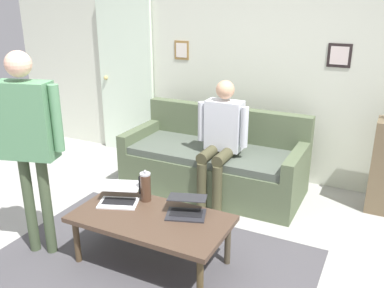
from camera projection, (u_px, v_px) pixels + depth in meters
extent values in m
plane|color=#A8A7A1|center=(152.00, 262.00, 3.42)|extent=(7.68, 7.68, 0.00)
cube|color=#48464A|center=(146.00, 268.00, 3.34)|extent=(2.55, 1.82, 0.01)
cube|color=silver|center=(247.00, 62.00, 4.82)|extent=(7.04, 0.10, 2.70)
cube|color=olive|center=(182.00, 50.00, 5.10)|extent=(0.19, 0.02, 0.23)
cube|color=silver|center=(181.00, 50.00, 5.09)|extent=(0.15, 0.00, 0.17)
cube|color=black|center=(339.00, 55.00, 4.31)|extent=(0.24, 0.02, 0.24)
cube|color=silver|center=(339.00, 56.00, 4.30)|extent=(0.18, 0.00, 0.19)
cube|color=tan|center=(137.00, 24.00, 5.27)|extent=(0.22, 0.02, 0.33)
cube|color=silver|center=(136.00, 24.00, 5.26)|extent=(0.17, 0.00, 0.25)
cube|color=silver|center=(126.00, 79.00, 5.55)|extent=(0.82, 0.05, 2.05)
sphere|color=tan|center=(106.00, 78.00, 5.65)|extent=(0.06, 0.06, 0.06)
cube|color=#546245|center=(213.00, 172.00, 4.64)|extent=(1.96, 0.87, 0.42)
cube|color=#4F584D|center=(213.00, 152.00, 4.54)|extent=(1.72, 0.79, 0.08)
cube|color=#546245|center=(226.00, 126.00, 4.80)|extent=(1.96, 0.14, 0.46)
cube|color=#546245|center=(298.00, 160.00, 4.15)|extent=(0.12, 0.87, 0.20)
cube|color=#546245|center=(142.00, 135.00, 4.92)|extent=(0.12, 0.87, 0.20)
cube|color=#4A3629|center=(151.00, 219.00, 3.28)|extent=(1.25, 0.66, 0.04)
cylinder|color=#4E3F24|center=(200.00, 280.00, 2.90)|extent=(0.05, 0.05, 0.39)
cylinder|color=#4C3A27|center=(77.00, 241.00, 3.37)|extent=(0.05, 0.05, 0.39)
cylinder|color=#463D2D|center=(228.00, 243.00, 3.34)|extent=(0.05, 0.05, 0.39)
cylinder|color=#4A3021|center=(115.00, 213.00, 3.81)|extent=(0.05, 0.05, 0.39)
cube|color=silver|center=(118.00, 203.00, 3.48)|extent=(0.38, 0.31, 0.01)
cube|color=black|center=(119.00, 201.00, 3.49)|extent=(0.30, 0.22, 0.00)
cube|color=silver|center=(121.00, 186.00, 3.55)|extent=(0.37, 0.30, 0.02)
cube|color=silver|center=(121.00, 186.00, 3.54)|extent=(0.34, 0.27, 0.01)
cube|color=#28282D|center=(186.00, 215.00, 3.29)|extent=(0.36, 0.30, 0.01)
cube|color=black|center=(186.00, 213.00, 3.30)|extent=(0.29, 0.21, 0.00)
cube|color=#28282D|center=(187.00, 197.00, 3.34)|extent=(0.36, 0.29, 0.03)
cube|color=black|center=(187.00, 198.00, 3.34)|extent=(0.32, 0.26, 0.03)
cylinder|color=#4C3323|center=(146.00, 188.00, 3.50)|extent=(0.09, 0.09, 0.24)
cylinder|color=#B7B7BC|center=(145.00, 174.00, 3.45)|extent=(0.09, 0.09, 0.02)
sphere|color=#B2B2B7|center=(145.00, 171.00, 3.45)|extent=(0.03, 0.03, 0.03)
cube|color=black|center=(140.00, 185.00, 3.52)|extent=(0.01, 0.01, 0.17)
cylinder|color=#414F36|center=(30.00, 205.00, 3.45)|extent=(0.09, 0.09, 0.86)
cylinder|color=#414F36|center=(47.00, 207.00, 3.43)|extent=(0.09, 0.09, 0.86)
cube|color=#55895F|center=(26.00, 121.00, 3.19)|extent=(0.47, 0.30, 0.61)
cylinder|color=#55895F|center=(56.00, 118.00, 3.14)|extent=(0.10, 0.10, 0.52)
sphere|color=#EEB397|center=(18.00, 64.00, 3.04)|extent=(0.20, 0.20, 0.20)
cylinder|color=#46432C|center=(217.00, 190.00, 4.14)|extent=(0.10, 0.10, 0.50)
cylinder|color=#46432C|center=(202.00, 186.00, 4.21)|extent=(0.10, 0.10, 0.50)
cylinder|color=#46432C|center=(225.00, 156.00, 4.19)|extent=(0.12, 0.40, 0.12)
cylinder|color=#46432C|center=(209.00, 153.00, 4.26)|extent=(0.12, 0.40, 0.12)
cube|color=silver|center=(224.00, 125.00, 4.29)|extent=(0.37, 0.20, 0.52)
cylinder|color=silver|center=(244.00, 127.00, 4.14)|extent=(0.08, 0.08, 0.42)
cylinder|color=silver|center=(202.00, 121.00, 4.34)|extent=(0.08, 0.08, 0.42)
sphere|color=tan|center=(225.00, 90.00, 4.16)|extent=(0.19, 0.19, 0.19)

